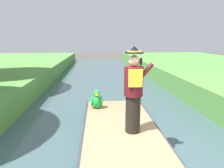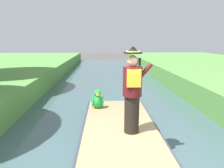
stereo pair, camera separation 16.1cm
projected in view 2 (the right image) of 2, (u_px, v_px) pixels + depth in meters
The scene contains 3 objects.
boat at pixel (120, 137), 4.87m from camera, with size 1.85×4.22×0.61m.
person_pirate at pixel (132, 91), 4.23m from camera, with size 0.61×0.42×1.85m.
parrot_plush at pixel (98, 100), 5.94m from camera, with size 0.36×0.35×0.57m.
Camera 2 is at (-0.42, -3.64, 2.68)m, focal length 32.39 mm.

